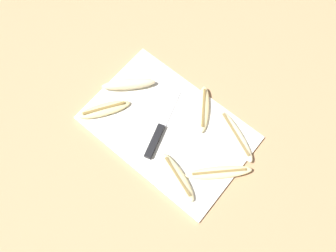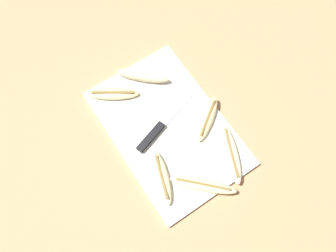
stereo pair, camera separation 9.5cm
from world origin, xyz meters
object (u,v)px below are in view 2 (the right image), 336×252
at_px(banana_ripe_center, 203,185).
at_px(banana_cream_curved, 143,76).
at_px(banana_mellow_near, 207,119).
at_px(banana_spotted_left, 113,94).
at_px(banana_soft_right, 162,178).
at_px(banana_pale_long, 231,153).
at_px(knife, 156,132).

bearing_deg(banana_ripe_center, banana_cream_curved, 173.76).
relative_size(banana_cream_curved, banana_mellow_near, 0.97).
height_order(banana_spotted_left, banana_soft_right, banana_soft_right).
xyz_separation_m(banana_pale_long, banana_spotted_left, (-0.34, -0.18, -0.00)).
distance_m(banana_cream_curved, banana_soft_right, 0.32).
xyz_separation_m(knife, banana_spotted_left, (-0.17, -0.04, 0.00)).
distance_m(knife, banana_mellow_near, 0.16).
bearing_deg(banana_cream_curved, banana_soft_right, -22.97).
distance_m(banana_pale_long, banana_mellow_near, 0.12).
bearing_deg(banana_mellow_near, banana_pale_long, -3.20).
height_order(banana_cream_curved, banana_ripe_center, banana_cream_curved).
relative_size(banana_soft_right, banana_ripe_center, 1.02).
bearing_deg(banana_ripe_center, knife, -173.31).
relative_size(knife, banana_pale_long, 1.29).
xyz_separation_m(banana_cream_curved, banana_spotted_left, (-0.00, -0.11, -0.01)).
xyz_separation_m(banana_pale_long, banana_ripe_center, (0.03, -0.12, -0.00)).
xyz_separation_m(banana_pale_long, banana_cream_curved, (-0.34, -0.08, 0.01)).
relative_size(banana_pale_long, banana_spotted_left, 1.17).
distance_m(banana_pale_long, banana_spotted_left, 0.39).
relative_size(banana_spotted_left, banana_mellow_near, 1.06).
height_order(banana_cream_curved, banana_spotted_left, banana_cream_curved).
xyz_separation_m(banana_spotted_left, banana_soft_right, (0.29, -0.02, 0.00)).
bearing_deg(banana_soft_right, banana_cream_curved, 157.03).
distance_m(knife, banana_soft_right, 0.14).
bearing_deg(banana_pale_long, banana_cream_curved, -167.48).
height_order(banana_spotted_left, banana_mellow_near, banana_mellow_near).
xyz_separation_m(banana_cream_curved, banana_ripe_center, (0.37, -0.04, -0.01)).
height_order(knife, banana_cream_curved, banana_cream_curved).
bearing_deg(knife, banana_pale_long, 21.68).
height_order(knife, banana_pale_long, banana_pale_long).
height_order(knife, banana_ripe_center, banana_ripe_center).
xyz_separation_m(banana_spotted_left, banana_ripe_center, (0.37, 0.06, 0.00)).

